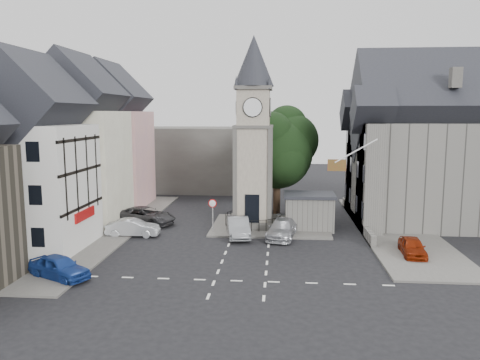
# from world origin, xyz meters

# --- Properties ---
(ground) EXTENTS (120.00, 120.00, 0.00)m
(ground) POSITION_xyz_m (0.00, 0.00, 0.00)
(ground) COLOR black
(ground) RESTS_ON ground
(pavement_west) EXTENTS (6.00, 30.00, 0.14)m
(pavement_west) POSITION_xyz_m (-12.50, 6.00, 0.07)
(pavement_west) COLOR #595651
(pavement_west) RESTS_ON ground
(pavement_east) EXTENTS (6.00, 26.00, 0.14)m
(pavement_east) POSITION_xyz_m (12.00, 8.00, 0.07)
(pavement_east) COLOR #595651
(pavement_east) RESTS_ON ground
(central_island) EXTENTS (10.00, 8.00, 0.16)m
(central_island) POSITION_xyz_m (1.50, 8.00, 0.08)
(central_island) COLOR #595651
(central_island) RESTS_ON ground
(road_markings) EXTENTS (20.00, 8.00, 0.01)m
(road_markings) POSITION_xyz_m (0.00, -5.50, 0.01)
(road_markings) COLOR silver
(road_markings) RESTS_ON ground
(clock_tower) EXTENTS (4.86, 4.86, 16.25)m
(clock_tower) POSITION_xyz_m (0.00, 7.99, 8.12)
(clock_tower) COLOR #4C4944
(clock_tower) RESTS_ON ground
(stone_shelter) EXTENTS (4.30, 3.30, 3.08)m
(stone_shelter) POSITION_xyz_m (4.80, 7.50, 1.55)
(stone_shelter) COLOR slate
(stone_shelter) RESTS_ON ground
(town_tree) EXTENTS (7.20, 7.20, 10.80)m
(town_tree) POSITION_xyz_m (2.00, 13.00, 6.97)
(town_tree) COLOR black
(town_tree) RESTS_ON ground
(warning_sign_post) EXTENTS (0.70, 0.19, 2.85)m
(warning_sign_post) POSITION_xyz_m (-3.20, 5.43, 2.03)
(warning_sign_post) COLOR black
(warning_sign_post) RESTS_ON ground
(terrace_pink) EXTENTS (8.10, 7.60, 12.80)m
(terrace_pink) POSITION_xyz_m (-15.50, 16.00, 6.58)
(terrace_pink) COLOR #DFA599
(terrace_pink) RESTS_ON ground
(terrace_cream) EXTENTS (8.10, 7.60, 12.80)m
(terrace_cream) POSITION_xyz_m (-15.50, 8.00, 6.58)
(terrace_cream) COLOR beige
(terrace_cream) RESTS_ON ground
(terrace_tudor) EXTENTS (8.10, 7.60, 12.00)m
(terrace_tudor) POSITION_xyz_m (-15.50, 0.00, 6.19)
(terrace_tudor) COLOR silver
(terrace_tudor) RESTS_ON ground
(backdrop_west) EXTENTS (20.00, 10.00, 8.00)m
(backdrop_west) POSITION_xyz_m (-12.00, 28.00, 4.00)
(backdrop_west) COLOR #4C4944
(backdrop_west) RESTS_ON ground
(east_building) EXTENTS (14.40, 11.40, 12.60)m
(east_building) POSITION_xyz_m (15.59, 11.00, 6.26)
(east_building) COLOR slate
(east_building) RESTS_ON ground
(east_boundary_wall) EXTENTS (0.40, 16.00, 0.90)m
(east_boundary_wall) POSITION_xyz_m (9.20, 10.00, 0.45)
(east_boundary_wall) COLOR slate
(east_boundary_wall) RESTS_ON ground
(flagpole) EXTENTS (3.68, 0.10, 2.74)m
(flagpole) POSITION_xyz_m (8.00, 4.00, 7.00)
(flagpole) COLOR white
(flagpole) RESTS_ON ground
(car_west_blue) EXTENTS (4.49, 3.36, 1.42)m
(car_west_blue) POSITION_xyz_m (-10.81, -6.00, 0.71)
(car_west_blue) COLOR navy
(car_west_blue) RESTS_ON ground
(car_west_silver) EXTENTS (4.31, 1.70, 1.40)m
(car_west_silver) POSITION_xyz_m (-9.45, 3.91, 0.70)
(car_west_silver) COLOR #B3B7BC
(car_west_silver) RESTS_ON ground
(car_west_grey) EXTENTS (6.04, 4.13, 1.54)m
(car_west_grey) POSITION_xyz_m (-9.62, 8.00, 0.77)
(car_west_grey) COLOR #313134
(car_west_grey) RESTS_ON ground
(car_island_silver) EXTENTS (2.42, 4.96, 1.57)m
(car_island_silver) POSITION_xyz_m (-1.00, 4.50, 0.78)
(car_island_silver) COLOR gray
(car_island_silver) RESTS_ON ground
(car_island_east) EXTENTS (2.79, 5.23, 1.44)m
(car_island_east) POSITION_xyz_m (2.50, 4.50, 0.72)
(car_island_east) COLOR #A4A6AC
(car_island_east) RESTS_ON ground
(car_east_red) EXTENTS (1.79, 3.90, 1.30)m
(car_east_red) POSITION_xyz_m (11.50, 0.42, 0.65)
(car_east_red) COLOR maroon
(car_east_red) RESTS_ON ground
(pedestrian) EXTENTS (0.73, 0.70, 1.68)m
(pedestrian) POSITION_xyz_m (9.31, 6.06, 0.84)
(pedestrian) COLOR #B1AD93
(pedestrian) RESTS_ON ground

